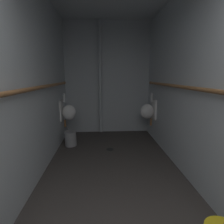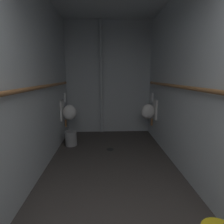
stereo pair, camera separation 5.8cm
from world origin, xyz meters
name	(u,v)px [view 1 (the left image)]	position (x,y,z in m)	size (l,w,h in m)	color
floor	(113,178)	(0.00, 2.09, -0.04)	(2.21, 4.30, 0.08)	#383330
wall_left	(30,82)	(-1.08, 2.09, 1.36)	(0.06, 4.30, 2.73)	#B3BABE
wall_right	(192,81)	(1.08, 2.09, 1.36)	(0.06, 4.30, 2.73)	#B3BABE
wall_back	(107,79)	(0.00, 4.21, 1.36)	(2.21, 0.06, 2.73)	#B3BABE
urinal_left_mid	(68,112)	(-0.90, 3.60, 0.66)	(0.32, 0.30, 0.76)	white
urinal_right_mid	(148,111)	(0.90, 3.60, 0.66)	(0.32, 0.30, 0.76)	white
supply_pipe_left	(37,88)	(-0.99, 2.08, 1.28)	(0.06, 3.50, 0.06)	#936038
supply_pipe_right	(187,88)	(0.99, 2.06, 1.28)	(0.06, 3.54, 0.06)	#936038
standpipe_back_wall	(100,79)	(-0.18, 4.10, 1.36)	(0.08, 0.08, 2.68)	#B3BABE
floor_drain	(110,149)	(0.00, 3.02, 0.00)	(0.14, 0.14, 0.01)	black
waste_bin	(71,139)	(-0.81, 3.28, 0.15)	(0.24, 0.24, 0.30)	gray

